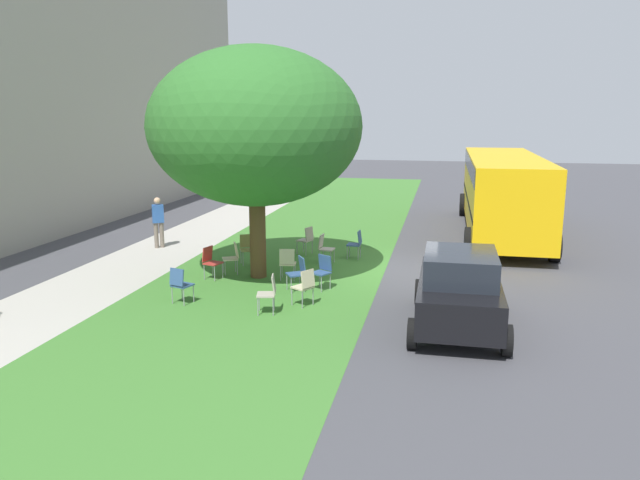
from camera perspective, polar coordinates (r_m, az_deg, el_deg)
ground at (r=17.58m, az=6.81°, el=-2.81°), size 80.00×80.00×0.00m
grass_verge at (r=18.11m, az=-3.33°, el=-2.29°), size 48.00×6.00×0.01m
sidewalk_strip at (r=19.69m, az=-15.80°, el=-1.56°), size 48.00×2.80×0.01m
street_tree at (r=16.24m, az=-6.07°, el=10.47°), size 5.60×5.60×6.13m
chair_0 at (r=17.10m, az=-8.19°, el=-1.47°), size 0.56×0.57×0.88m
chair_1 at (r=16.31m, az=-3.06°, el=-2.02°), size 0.47×0.47×0.88m
chair_2 at (r=14.67m, az=-12.97°, el=-3.91°), size 0.53×0.52×0.88m
chair_3 at (r=13.69m, az=-4.79°, el=-4.80°), size 0.50×0.50×0.88m
chair_4 at (r=18.18m, az=-6.83°, el=-0.63°), size 0.57×0.56×0.88m
chair_5 at (r=18.07m, az=0.44°, el=-0.62°), size 0.46×0.46×0.88m
chair_6 at (r=19.26m, az=-1.28°, el=0.17°), size 0.54×0.54×0.88m
chair_7 at (r=18.70m, az=3.42°, el=-0.21°), size 0.44×0.44×0.88m
chair_8 at (r=14.15m, az=-1.45°, el=-4.19°), size 0.57×0.57×0.88m
chair_9 at (r=16.70m, az=-10.19°, el=-1.86°), size 0.51×0.52×0.88m
chair_10 at (r=15.34m, az=-2.06°, el=-2.91°), size 0.57×0.58×0.88m
chair_11 at (r=15.48m, az=0.22°, el=-2.77°), size 0.57×0.56×0.88m
parked_car at (r=12.99m, az=12.90°, el=-4.52°), size 3.70×1.92×1.65m
school_bus at (r=23.19m, az=16.75°, el=4.78°), size 10.40×2.80×2.88m
pedestrian_1 at (r=20.81m, az=-14.92°, el=1.79°), size 0.36×0.41×1.69m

